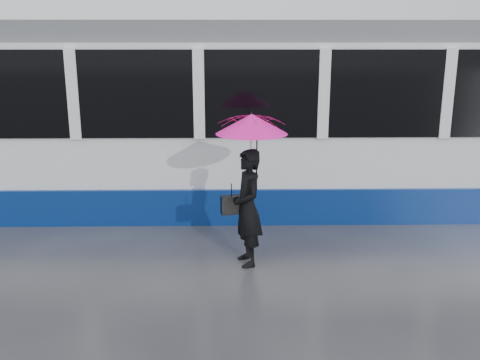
{
  "coord_description": "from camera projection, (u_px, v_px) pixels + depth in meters",
  "views": [
    {
      "loc": [
        -0.13,
        -7.32,
        3.04
      ],
      "look_at": [
        -0.0,
        0.08,
        1.1
      ],
      "focal_mm": 40.0,
      "sensor_mm": 36.0,
      "label": 1
    }
  ],
  "objects": [
    {
      "name": "ground",
      "position": [
        240.0,
        254.0,
        7.85
      ],
      "size": [
        90.0,
        90.0,
        0.0
      ],
      "primitive_type": "plane",
      "color": "#29292E",
      "rests_on": "ground"
    },
    {
      "name": "handbag",
      "position": [
        232.0,
        205.0,
        7.32
      ],
      "size": [
        0.31,
        0.2,
        0.43
      ],
      "rotation": [
        0.0,
        0.0,
        0.26
      ],
      "color": "black",
      "rests_on": "ground"
    },
    {
      "name": "umbrella",
      "position": [
        252.0,
        138.0,
        7.07
      ],
      "size": [
        1.18,
        1.18,
        1.1
      ],
      "rotation": [
        0.0,
        0.0,
        0.26
      ],
      "color": "#EA1375",
      "rests_on": "ground"
    },
    {
      "name": "woman",
      "position": [
        248.0,
        208.0,
        7.31
      ],
      "size": [
        0.53,
        0.68,
        1.63
      ],
      "primitive_type": "imported",
      "rotation": [
        0.0,
        0.0,
        -1.31
      ],
      "color": "black",
      "rests_on": "ground"
    },
    {
      "name": "rails",
      "position": [
        238.0,
        203.0,
        10.27
      ],
      "size": [
        34.0,
        1.51,
        0.02
      ],
      "color": "#3F3D38",
      "rests_on": "ground"
    },
    {
      "name": "tram",
      "position": [
        122.0,
        119.0,
        9.82
      ],
      "size": [
        26.0,
        2.56,
        3.35
      ],
      "color": "white",
      "rests_on": "ground"
    }
  ]
}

